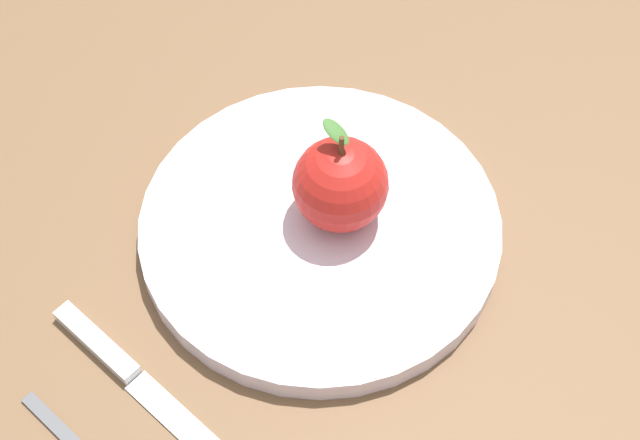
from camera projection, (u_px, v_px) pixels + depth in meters
ground_plane at (319, 269)px, 0.70m from camera, size 2.40×2.40×0.00m
dinner_plate at (320, 227)px, 0.70m from camera, size 0.27×0.27×0.02m
apple at (340, 184)px, 0.67m from camera, size 0.07×0.07×0.09m
knife at (146, 389)px, 0.64m from camera, size 0.20×0.11×0.01m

